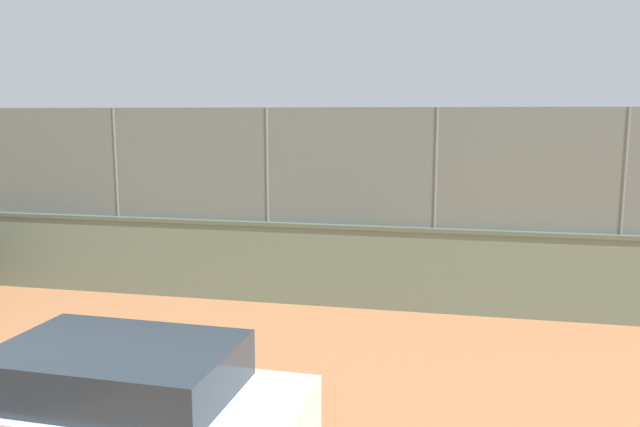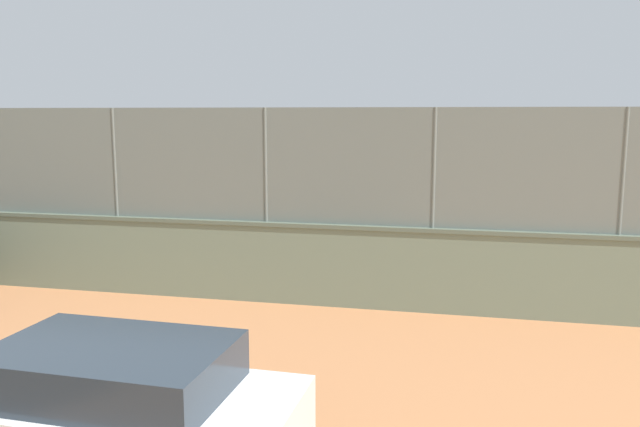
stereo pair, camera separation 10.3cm
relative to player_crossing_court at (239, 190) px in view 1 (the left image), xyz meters
name	(u,v)px [view 1 (the left image)]	position (x,y,z in m)	size (l,w,h in m)	color
ground_plane	(367,206)	(-4.56, -2.86, -0.86)	(260.00, 260.00, 0.00)	#B27247
perimeter_wall	(348,265)	(-6.56, 11.12, -0.02)	(23.46, 1.04, 1.65)	slate
fence_panel_on_wall	(349,167)	(-6.56, 11.12, 1.92)	(23.05, 0.77, 2.26)	slate
player_crossing_court	(239,190)	(0.00, 0.00, 0.00)	(1.14, 0.68, 1.46)	#B2B2B2
player_baseline_waiting	(290,205)	(-3.16, 3.70, 0.03)	(0.71, 0.91, 1.51)	#591919
player_near_wall_returning	(479,227)	(-9.05, 7.20, 0.16)	(0.99, 0.86, 1.71)	#591919
sports_ball	(240,198)	(-0.74, 1.85, -0.05)	(0.19, 0.19, 0.19)	#3399D8
parked_car_white	(107,409)	(-5.35, 17.71, -0.08)	(4.24, 2.01, 1.47)	white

